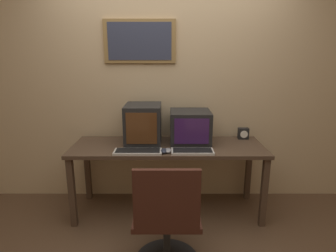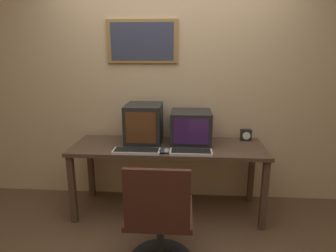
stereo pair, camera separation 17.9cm
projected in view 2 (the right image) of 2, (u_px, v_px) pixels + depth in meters
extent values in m
cube|color=#D1B284|center=(170.00, 84.00, 3.03)|extent=(8.00, 0.05, 2.60)
cube|color=olive|center=(142.00, 41.00, 2.91)|extent=(0.74, 0.02, 0.44)
cube|color=#33384C|center=(142.00, 41.00, 2.89)|extent=(0.65, 0.01, 0.38)
cube|color=#4C3828|center=(168.00, 147.00, 2.81)|extent=(1.91, 0.63, 0.04)
cube|color=#4C3828|center=(72.00, 190.00, 2.70)|extent=(0.06, 0.06, 0.69)
cube|color=#4C3828|center=(264.00, 196.00, 2.58)|extent=(0.06, 0.06, 0.69)
cube|color=#4C3828|center=(91.00, 168.00, 3.21)|extent=(0.06, 0.06, 0.69)
cube|color=#4C3828|center=(251.00, 172.00, 3.09)|extent=(0.06, 0.06, 0.69)
cube|color=black|center=(144.00, 124.00, 2.84)|extent=(0.35, 0.40, 0.40)
cube|color=#563319|center=(141.00, 128.00, 2.64)|extent=(0.29, 0.01, 0.30)
cube|color=black|center=(191.00, 127.00, 2.84)|extent=(0.40, 0.39, 0.33)
cube|color=#3D1E56|center=(191.00, 132.00, 2.65)|extent=(0.33, 0.01, 0.25)
cube|color=beige|center=(137.00, 151.00, 2.60)|extent=(0.44, 0.16, 0.02)
cube|color=black|center=(137.00, 150.00, 2.60)|extent=(0.40, 0.13, 0.00)
cube|color=beige|center=(191.00, 152.00, 2.58)|extent=(0.39, 0.17, 0.02)
cube|color=black|center=(191.00, 151.00, 2.57)|extent=(0.36, 0.14, 0.00)
ellipsoid|color=gray|center=(167.00, 150.00, 2.60)|extent=(0.06, 0.11, 0.03)
ellipsoid|color=#282D3D|center=(162.00, 151.00, 2.59)|extent=(0.06, 0.11, 0.04)
cube|color=black|center=(246.00, 135.00, 2.95)|extent=(0.11, 0.06, 0.12)
cylinder|color=white|center=(246.00, 136.00, 2.92)|extent=(0.08, 0.01, 0.08)
cylinder|color=#282828|center=(160.00, 237.00, 2.19)|extent=(0.06, 0.06, 0.40)
cube|color=#472319|center=(160.00, 212.00, 2.13)|extent=(0.49, 0.49, 0.04)
cube|color=#472319|center=(157.00, 199.00, 1.86)|extent=(0.45, 0.04, 0.43)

